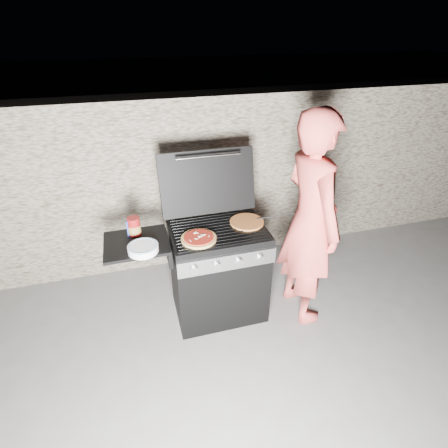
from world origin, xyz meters
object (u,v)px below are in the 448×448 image
object	(u,v)px
person	(310,222)
pizza_topped	(199,238)
gas_grill	(191,277)
sauce_jar	(134,226)

from	to	relation	value
person	pizza_topped	bearing A→B (deg)	84.47
person	gas_grill	bearing A→B (deg)	78.09
gas_grill	sauce_jar	bearing A→B (deg)	164.63
gas_grill	sauce_jar	xyz separation A→B (m)	(-0.42, 0.12, 0.52)
sauce_jar	person	distance (m)	1.45
gas_grill	person	world-z (taller)	person
gas_grill	sauce_jar	distance (m)	0.68
sauce_jar	person	size ratio (longest dim) A/B	0.08
gas_grill	person	bearing A→B (deg)	-9.06
gas_grill	pizza_topped	bearing A→B (deg)	-62.71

